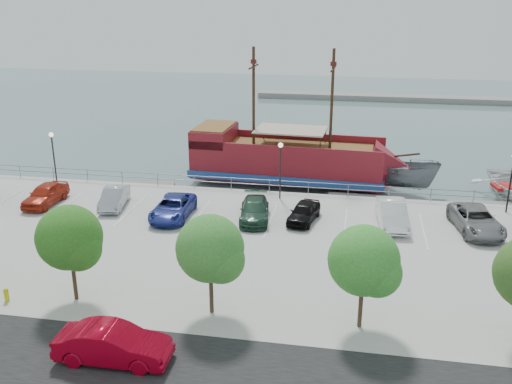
# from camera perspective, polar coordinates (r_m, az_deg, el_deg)

# --- Properties ---
(ground) EXTENTS (160.00, 160.00, 0.00)m
(ground) POSITION_cam_1_polar(r_m,az_deg,el_deg) (37.07, 0.98, -5.48)
(ground) COLOR #4D6565
(sidewalk) EXTENTS (100.00, 4.00, 0.05)m
(sidewalk) POSITION_cam_1_polar(r_m,az_deg,el_deg) (27.92, -2.40, -12.12)
(sidewalk) COLOR #A9A79E
(sidewalk) RESTS_ON land_slab
(seawall_railing) EXTENTS (50.00, 0.06, 1.00)m
(seawall_railing) POSITION_cam_1_polar(r_m,az_deg,el_deg) (43.67, 2.64, 0.59)
(seawall_railing) COLOR slate
(seawall_railing) RESTS_ON land_slab
(far_shore) EXTENTS (40.00, 3.00, 0.80)m
(far_shore) POSITION_cam_1_polar(r_m,az_deg,el_deg) (89.62, 13.22, 9.15)
(far_shore) COLOR gray
(far_shore) RESTS_ON ground
(pirate_ship) EXTENTS (19.04, 6.23, 11.91)m
(pirate_ship) POSITION_cam_1_polar(r_m,az_deg,el_deg) (48.42, 4.80, 3.02)
(pirate_ship) COLOR maroon
(pirate_ship) RESTS_ON ground
(patrol_boat) EXTENTS (7.56, 5.04, 2.74)m
(patrol_boat) POSITION_cam_1_polar(r_m,az_deg,el_deg) (47.81, 13.80, 1.52)
(patrol_boat) COLOR slate
(patrol_boat) RESTS_ON ground
(dock_west) EXTENTS (6.87, 3.47, 0.38)m
(dock_west) POSITION_cam_1_polar(r_m,az_deg,el_deg) (48.56, -12.08, 0.46)
(dock_west) COLOR gray
(dock_west) RESTS_ON ground
(dock_mid) EXTENTS (7.47, 2.19, 0.43)m
(dock_mid) POSITION_cam_1_polar(r_m,az_deg,el_deg) (45.14, 11.90, -0.95)
(dock_mid) COLOR gray
(dock_mid) RESTS_ON ground
(dock_east) EXTENTS (7.80, 2.78, 0.44)m
(dock_east) POSITION_cam_1_polar(r_m,az_deg,el_deg) (46.19, 22.05, -1.52)
(dock_east) COLOR gray
(dock_east) RESTS_ON ground
(street_sedan) EXTENTS (4.87, 1.77, 1.59)m
(street_sedan) POSITION_cam_1_polar(r_m,az_deg,el_deg) (25.15, -14.09, -14.56)
(street_sedan) COLOR #9B0216
(street_sedan) RESTS_ON street
(fire_hydrant) EXTENTS (0.26, 0.26, 0.74)m
(fire_hydrant) POSITION_cam_1_polar(r_m,az_deg,el_deg) (31.32, -23.69, -9.35)
(fire_hydrant) COLOR #C8BE0A
(fire_hydrant) RESTS_ON sidewalk
(lamp_post_left) EXTENTS (0.36, 0.36, 4.28)m
(lamp_post_left) POSITION_cam_1_polar(r_m,az_deg,el_deg) (47.50, -19.65, 4.06)
(lamp_post_left) COLOR black
(lamp_post_left) RESTS_ON land_slab
(lamp_post_mid) EXTENTS (0.36, 0.36, 4.28)m
(lamp_post_mid) POSITION_cam_1_polar(r_m,az_deg,el_deg) (41.72, 2.45, 3.16)
(lamp_post_mid) COLOR black
(lamp_post_mid) RESTS_ON land_slab
(lamp_post_right) EXTENTS (0.36, 0.36, 4.28)m
(lamp_post_right) POSITION_cam_1_polar(r_m,az_deg,el_deg) (42.72, 24.23, 1.82)
(lamp_post_right) COLOR black
(lamp_post_right) RESTS_ON land_slab
(tree_c) EXTENTS (3.30, 3.20, 5.00)m
(tree_c) POSITION_cam_1_polar(r_m,az_deg,el_deg) (28.93, -17.95, -4.61)
(tree_c) COLOR #473321
(tree_c) RESTS_ON sidewalk
(tree_d) EXTENTS (3.30, 3.20, 5.00)m
(tree_d) POSITION_cam_1_polar(r_m,az_deg,el_deg) (26.48, -4.35, -5.94)
(tree_d) COLOR #473321
(tree_d) RESTS_ON sidewalk
(tree_e) EXTENTS (3.30, 3.20, 5.00)m
(tree_e) POSITION_cam_1_polar(r_m,az_deg,el_deg) (25.75, 11.03, -7.03)
(tree_e) COLOR #473321
(tree_e) RESTS_ON sidewalk
(parked_car_a) EXTENTS (1.87, 4.47, 1.51)m
(parked_car_a) POSITION_cam_1_polar(r_m,az_deg,el_deg) (43.94, -20.32, -0.21)
(parked_car_a) COLOR #A82915
(parked_car_a) RESTS_ON land_slab
(parked_car_b) EXTENTS (2.17, 4.38, 1.38)m
(parked_car_b) POSITION_cam_1_polar(r_m,az_deg,el_deg) (41.98, -14.01, -0.54)
(parked_car_b) COLOR #9EA2A8
(parked_car_b) RESTS_ON land_slab
(parked_car_c) EXTENTS (2.44, 5.09, 1.40)m
(parked_car_c) POSITION_cam_1_polar(r_m,az_deg,el_deg) (39.23, -8.32, -1.56)
(parked_car_c) COLOR navy
(parked_car_c) RESTS_ON land_slab
(parked_car_d) EXTENTS (2.53, 4.91, 1.36)m
(parked_car_d) POSITION_cam_1_polar(r_m,az_deg,el_deg) (38.43, -0.16, -1.83)
(parked_car_d) COLOR #21422F
(parked_car_d) RESTS_ON land_slab
(parked_car_e) EXTENTS (2.27, 4.11, 1.32)m
(parked_car_e) POSITION_cam_1_polar(r_m,az_deg,el_deg) (38.30, 4.81, -2.01)
(parked_car_e) COLOR black
(parked_car_e) RESTS_ON land_slab
(parked_car_f) EXTENTS (2.12, 5.05, 1.62)m
(parked_car_f) POSITION_cam_1_polar(r_m,az_deg,el_deg) (38.56, 13.45, -2.11)
(parked_car_f) COLOR white
(parked_car_f) RESTS_ON land_slab
(parked_car_g) EXTENTS (3.29, 5.69, 1.49)m
(parked_car_g) POSITION_cam_1_polar(r_m,az_deg,el_deg) (39.27, 21.16, -2.63)
(parked_car_g) COLOR slate
(parked_car_g) RESTS_ON land_slab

